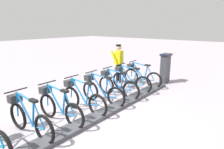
# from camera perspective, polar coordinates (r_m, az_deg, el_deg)

# --- Properties ---
(ground_plane) EXTENTS (60.00, 60.00, 0.00)m
(ground_plane) POSITION_cam_1_polar(r_m,az_deg,el_deg) (5.39, -5.65, -13.09)
(ground_plane) COLOR #AA9FA7
(dock_rail_base) EXTENTS (0.44, 8.12, 0.10)m
(dock_rail_base) POSITION_cam_1_polar(r_m,az_deg,el_deg) (5.36, -5.66, -12.62)
(dock_rail_base) COLOR #47474C
(dock_rail_base) RESTS_ON ground
(payment_kiosk) EXTENTS (0.36, 0.52, 1.28)m
(payment_kiosk) POSITION_cam_1_polar(r_m,az_deg,el_deg) (8.81, 15.19, 1.88)
(payment_kiosk) COLOR #38383D
(payment_kiosk) RESTS_ON ground
(bike_docked_0) EXTENTS (1.72, 0.54, 1.02)m
(bike_docked_0) POSITION_cam_1_polar(r_m,az_deg,el_deg) (8.18, 8.32, -0.38)
(bike_docked_0) COLOR black
(bike_docked_0) RESTS_ON ground
(bike_docked_1) EXTENTS (1.72, 0.54, 1.02)m
(bike_docked_1) POSITION_cam_1_polar(r_m,az_deg,el_deg) (7.52, 5.12, -1.59)
(bike_docked_1) COLOR black
(bike_docked_1) RESTS_ON ground
(bike_docked_2) EXTENTS (1.72, 0.54, 1.02)m
(bike_docked_2) POSITION_cam_1_polar(r_m,az_deg,el_deg) (6.89, 1.30, -3.02)
(bike_docked_2) COLOR black
(bike_docked_2) RESTS_ON ground
(bike_docked_3) EXTENTS (1.72, 0.54, 1.02)m
(bike_docked_3) POSITION_cam_1_polar(r_m,az_deg,el_deg) (6.30, -3.27, -4.70)
(bike_docked_3) COLOR black
(bike_docked_3) RESTS_ON ground
(bike_docked_4) EXTENTS (1.72, 0.54, 1.02)m
(bike_docked_4) POSITION_cam_1_polar(r_m,az_deg,el_deg) (5.76, -8.77, -6.68)
(bike_docked_4) COLOR black
(bike_docked_4) RESTS_ON ground
(bike_docked_5) EXTENTS (1.72, 0.54, 1.02)m
(bike_docked_5) POSITION_cam_1_polar(r_m,az_deg,el_deg) (5.29, -15.37, -8.95)
(bike_docked_5) COLOR black
(bike_docked_5) RESTS_ON ground
(bike_docked_6) EXTENTS (1.72, 0.54, 1.02)m
(bike_docked_6) POSITION_cam_1_polar(r_m,az_deg,el_deg) (4.92, -23.21, -11.46)
(bike_docked_6) COLOR black
(bike_docked_6) RESTS_ON ground
(worker_near_rack) EXTENTS (0.50, 0.68, 1.66)m
(worker_near_rack) POSITION_cam_1_polar(r_m,az_deg,el_deg) (8.51, 1.92, 3.63)
(worker_near_rack) COLOR white
(worker_near_rack) RESTS_ON ground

